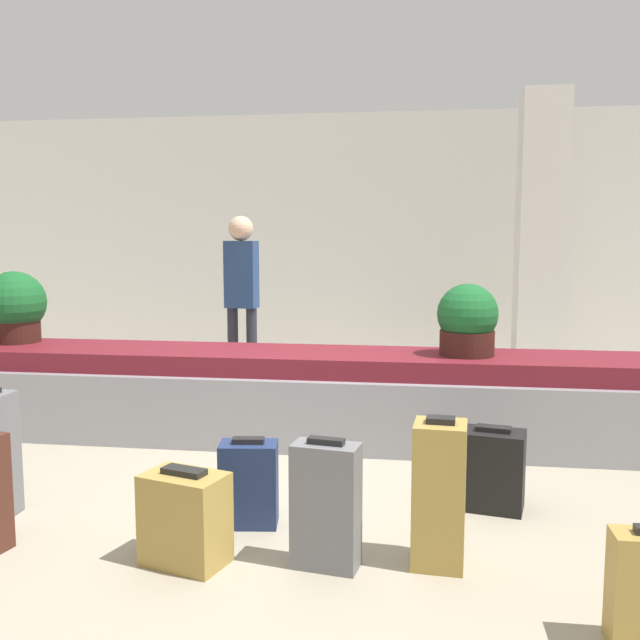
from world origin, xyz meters
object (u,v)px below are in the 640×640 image
Objects in this scene: pillar at (541,235)px; potted_plant_0 at (15,307)px; suitcase_1 at (249,483)px; potted_plant_1 at (467,321)px; suitcase_0 at (326,505)px; suitcase_8 at (439,494)px; suitcase_5 at (185,518)px; suitcase_4 at (492,469)px; traveler_0 at (242,286)px.

pillar is 5.54m from potted_plant_0.
suitcase_1 is 0.91× the size of potted_plant_1.
potted_plant_1 is at bearing 79.42° from suitcase_0.
potted_plant_0 is at bearing 152.33° from suitcase_8.
potted_plant_0 reaches higher than suitcase_5.
suitcase_0 is at bearing -123.15° from suitcase_4.
potted_plant_1 is at bearing -1.85° from potted_plant_0.
potted_plant_0 is at bearing 151.11° from suitcase_5.
potted_plant_1 is 0.30× the size of traveler_0.
traveler_0 is (-0.71, 3.86, 0.86)m from suitcase_5.
pillar is at bearing 89.64° from suitcase_4.
suitcase_8 is at bearing -103.58° from pillar.
pillar reaches higher than potted_plant_1.
potted_plant_0 is 1.11× the size of potted_plant_1.
suitcase_0 reaches higher than suitcase_5.
potted_plant_0 is at bearing 151.65° from suitcase_0.
suitcase_8 is at bearing -101.35° from suitcase_4.
potted_plant_1 is at bearing -108.24° from pillar.
suitcase_8 reaches higher than suitcase_4.
suitcase_8 is 2.17m from potted_plant_1.
suitcase_8 is (1.23, 0.16, 0.13)m from suitcase_5.
potted_plant_0 is 3.77m from potted_plant_1.
suitcase_8 is 4.24m from traveler_0.
suitcase_1 is 2.27m from potted_plant_1.
traveler_0 reaches higher than potted_plant_1.
suitcase_8 is at bearing -31.88° from potted_plant_0.
traveler_0 is at bearing -157.40° from pillar.
suitcase_4 is 1.03× the size of suitcase_5.
pillar is 3.16m from potted_plant_1.
suitcase_4 is 4.17m from potted_plant_0.
suitcase_8 is at bearing 24.51° from suitcase_5.
suitcase_1 is 1.00× the size of suitcase_4.
traveler_0 is at bearing 143.16° from potted_plant_1.
suitcase_8 is at bearing 125.06° from traveler_0.
traveler_0 is (-2.26, 2.92, 0.85)m from suitcase_4.
suitcase_0 is at bearing 117.58° from traveler_0.
potted_plant_0 is (-3.85, 1.41, 0.76)m from suitcase_4.
pillar is at bearing 80.31° from suitcase_0.
suitcase_5 is (-0.19, -0.50, -0.01)m from suitcase_1.
suitcase_5 is (-1.55, -0.94, -0.01)m from suitcase_4.
pillar is 6.64× the size of suitcase_5.
pillar is at bearing 80.63° from suitcase_8.
pillar is 5.36m from suitcase_1.
pillar reaches higher than suitcase_5.
suitcase_1 is 0.82× the size of potted_plant_0.
potted_plant_1 is (1.27, 1.73, 0.72)m from suitcase_1.
traveler_0 reaches higher than suitcase_0.
suitcase_1 is at bearing -115.66° from pillar.
potted_plant_1 is (1.47, 2.23, 0.73)m from suitcase_5.
suitcase_0 is 0.67m from suitcase_1.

